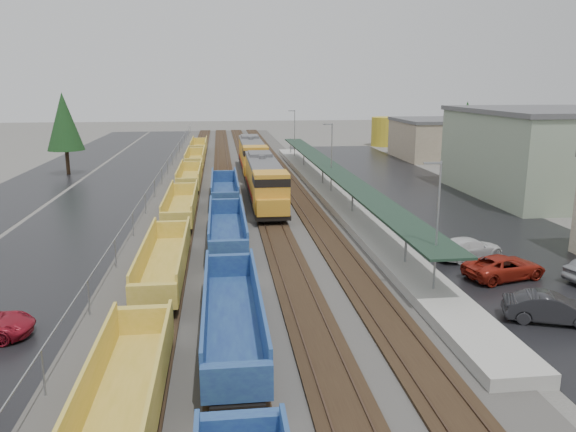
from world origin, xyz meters
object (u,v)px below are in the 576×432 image
Objects in this scene: well_string_yellow at (181,207)px; parked_car_east_a at (551,308)px; locomotive_lead at (264,182)px; locomotive_trail at (252,156)px; storage_tank at (386,132)px; parked_car_east_b at (504,267)px; parked_car_east_c at (469,248)px; well_string_blue at (233,318)px.

well_string_yellow is 24.36× the size of parked_car_east_a.
locomotive_lead is 1.00× the size of locomotive_trail.
locomotive_lead is 3.63× the size of storage_tank.
storage_tank reaches higher than parked_car_east_b.
well_string_yellow is 25.42m from parked_car_east_c.
storage_tank is 84.95m from parked_car_east_a.
well_string_yellow is 21.15× the size of parked_car_east_b.
parked_car_east_c is at bearing -102.03° from storage_tank.
parked_car_east_b is (-15.00, -76.77, -2.08)m from storage_tank.
locomotive_lead is 60.09m from storage_tank.
parked_car_east_a is at bearing 158.09° from parked_car_east_b.
well_string_yellow reaches higher than parked_car_east_a.
locomotive_trail is 46.76m from parked_car_east_b.
well_string_blue is at bearing 97.61° from parked_car_east_b.
parked_car_east_c is (16.87, 11.04, -0.42)m from well_string_blue.
locomotive_lead is 9.55m from well_string_yellow.
well_string_blue is 16.39m from parked_car_east_a.
well_string_blue is 15.39× the size of parked_car_east_c.
well_string_blue is 20.17m from parked_car_east_c.
locomotive_lead is 3.93× the size of parked_car_east_c.
locomotive_lead is at bearing 41.83° from parked_car_east_a.
well_string_blue is 17.29× the size of parked_car_east_a.
locomotive_trail is at bearing 33.23° from parked_car_east_a.
well_string_blue is at bearing 110.22° from parked_car_east_a.
parked_car_east_a is at bearing -51.24° from well_string_yellow.
locomotive_lead and locomotive_trail have the same top height.
parked_car_east_b is (0.94, 6.65, -0.02)m from parked_car_east_a.
parked_car_east_a reaches higher than parked_car_east_c.
well_string_blue reaches higher than well_string_yellow.
locomotive_trail is at bearing 85.57° from well_string_blue.
well_string_blue is at bearing -97.45° from locomotive_lead.
locomotive_lead is 3.83× the size of parked_car_east_b.
parked_car_east_b is (21.33, -18.74, -0.41)m from well_string_yellow.
well_string_yellow is 20.01× the size of storage_tank.
storage_tank is (32.33, 83.57, 1.64)m from well_string_blue.
well_string_yellow is (-8.00, -5.04, -1.31)m from locomotive_lead.
parked_car_east_a is 6.72m from parked_car_east_b.
locomotive_trail is 0.18× the size of well_string_yellow.
well_string_yellow is (-8.00, -26.04, -1.31)m from locomotive_trail.
storage_tank is at bearing 8.87° from parked_car_east_a.
parked_car_east_c is at bearing -72.39° from locomotive_trail.
well_string_yellow is 68.48m from storage_tank.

